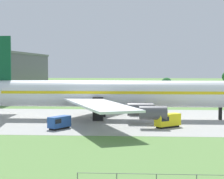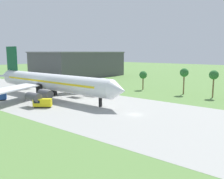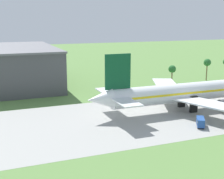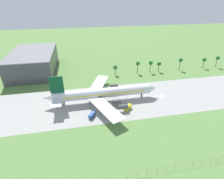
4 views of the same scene
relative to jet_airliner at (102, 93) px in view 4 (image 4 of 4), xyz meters
The scene contains 9 objects.
ground_plane 41.74m from the jet_airliner, ahead, with size 600.00×600.00×0.00m, color #5B8442.
taxiway_strip 41.73m from the jet_airliner, ahead, with size 320.00×44.00×0.02m.
jet_airliner is the anchor object (origin of this frame).
baggage_tug 18.83m from the jet_airliner, 117.62° to the right, with size 4.36×5.28×2.60m.
catering_van 19.22m from the jet_airliner, 43.37° to the right, with size 5.73×5.13×2.87m.
perimeter_fence 70.08m from the jet_airliner, 53.83° to the right, with size 80.10×0.10×2.10m.
no_stopping_sign 69.40m from the jet_airliner, 55.07° to the right, with size 0.44×0.08×1.68m.
terminal_building 83.44m from the jet_airliner, 129.49° to the left, with size 36.72×61.20×17.76m.
palm_tree_row 77.18m from the jet_airliner, 31.48° to the left, with size 103.39×3.60×11.31m.
Camera 4 is at (-53.96, -95.87, 61.93)m, focal length 28.00 mm.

